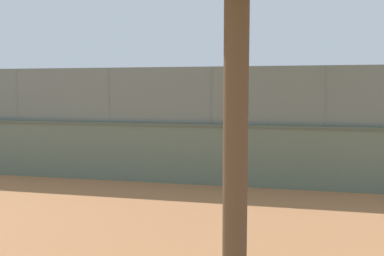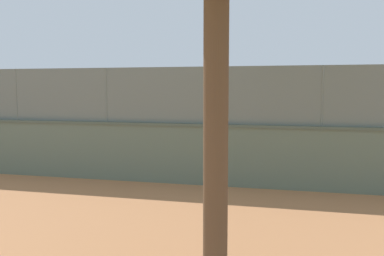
% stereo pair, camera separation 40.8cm
% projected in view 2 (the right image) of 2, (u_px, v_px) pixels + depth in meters
% --- Properties ---
extents(ground_plane, '(260.00, 260.00, 0.00)m').
position_uv_depth(ground_plane, '(209.00, 141.00, 22.69)').
color(ground_plane, '#B27247').
extents(perimeter_wall, '(29.30, 1.13, 1.80)m').
position_uv_depth(perimeter_wall, '(62.00, 148.00, 13.67)').
color(perimeter_wall, slate).
rests_on(perimeter_wall, ground_plane).
extents(fence_panel_on_wall, '(28.78, 0.76, 1.66)m').
position_uv_depth(fence_panel_on_wall, '(60.00, 95.00, 13.51)').
color(fence_panel_on_wall, slate).
rests_on(fence_panel_on_wall, perimeter_wall).
extents(player_near_wall_returning, '(1.26, 0.74, 1.66)m').
position_uv_depth(player_near_wall_returning, '(324.00, 131.00, 18.18)').
color(player_near_wall_returning, navy).
rests_on(player_near_wall_returning, ground_plane).
extents(player_crossing_court, '(0.83, 1.11, 1.62)m').
position_uv_depth(player_crossing_court, '(255.00, 122.00, 23.75)').
color(player_crossing_court, '#B2B2B2').
rests_on(player_crossing_court, ground_plane).
extents(player_baseline_waiting, '(0.96, 0.67, 1.45)m').
position_uv_depth(player_baseline_waiting, '(117.00, 137.00, 17.30)').
color(player_baseline_waiting, '#591919').
rests_on(player_baseline_waiting, ground_plane).
extents(sports_ball, '(0.16, 0.16, 0.16)m').
position_uv_depth(sports_ball, '(364.00, 121.00, 17.06)').
color(sports_ball, '#3399D8').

